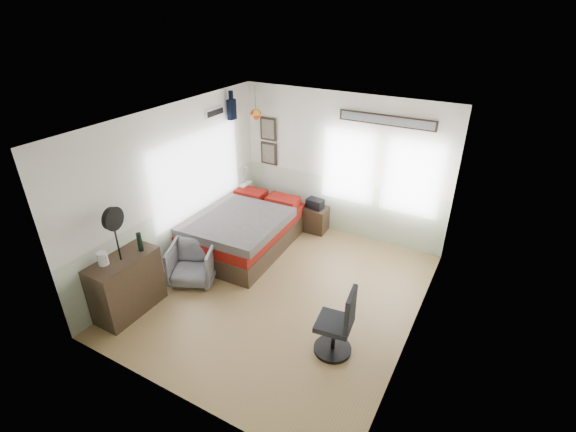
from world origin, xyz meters
name	(u,v)px	position (x,y,z in m)	size (l,w,h in m)	color
ground_plane	(281,292)	(0.00, 0.00, -0.01)	(4.00, 4.50, 0.01)	#A07C45
room_shell	(282,194)	(-0.08, 0.19, 1.61)	(4.02, 4.52, 2.71)	beige
wall_decor	(281,122)	(-1.10, 1.96, 2.10)	(3.55, 1.32, 1.44)	black
bed	(243,230)	(-1.30, 0.86, 0.34)	(1.66, 2.25, 0.70)	#36261A
dresser	(127,285)	(-1.74, -1.43, 0.45)	(0.48, 1.00, 0.90)	#36261A
armchair	(193,263)	(-1.41, -0.40, 0.32)	(0.69, 0.71, 0.65)	gray
nightstand	(315,219)	(-0.41, 2.04, 0.24)	(0.49, 0.39, 0.49)	#36261A
task_chair	(338,328)	(1.25, -0.72, 0.40)	(0.50, 0.50, 0.99)	black
kettle	(103,259)	(-1.84, -1.63, 0.99)	(0.16, 0.14, 0.19)	silver
bottle	(140,242)	(-1.66, -1.13, 1.04)	(0.07, 0.07, 0.28)	black
stand_fan	(113,220)	(-1.71, -1.44, 1.53)	(0.13, 0.33, 0.81)	black
black_bag	(315,204)	(-0.41, 2.04, 0.58)	(0.32, 0.20, 0.19)	black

